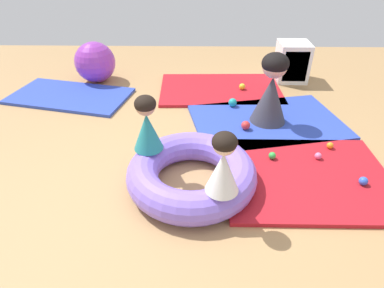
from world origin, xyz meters
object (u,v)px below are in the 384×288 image
Objects in this scene: play_ball_red at (246,125)px; play_ball_pink at (318,156)px; adult_seated at (272,90)px; play_ball_green at (272,156)px; play_ball_teal at (233,102)px; exercise_ball_large at (95,62)px; child_in_white at (223,164)px; inflatable_cushion at (192,173)px; play_ball_yellow at (242,87)px; storage_cube at (293,62)px; child_in_teal at (147,124)px; play_ball_blue at (363,181)px; play_ball_orange at (330,145)px.

play_ball_pink is at bearing -40.68° from play_ball_red.
play_ball_green is at bearing -173.74° from adult_seated.
exercise_ball_large is (-1.95, 0.88, 0.20)m from play_ball_teal.
inflatable_cushion is at bearing 78.21° from child_in_white.
play_ball_teal is 0.18× the size of exercise_ball_large.
storage_cube is at bearing 29.86° from play_ball_yellow.
child_in_teal is 5.12× the size of play_ball_red.
play_ball_green is at bearing 152.81° from play_ball_blue.
adult_seated reaches higher than storage_cube.
adult_seated is 8.06× the size of play_ball_red.
play_ball_blue is 0.13× the size of exercise_ball_large.
inflatable_cushion is 1.10m from play_ball_red.
play_ball_blue is 3.82m from exercise_ball_large.
play_ball_red reaches higher than play_ball_pink.
play_ball_orange is at bearing 17.10° from play_ball_green.
inflatable_cushion is 14.84× the size of play_ball_blue.
storage_cube reaches higher than play_ball_green.
play_ball_orange is at bearing -165.42° from child_in_teal.
play_ball_green is at bearing -162.90° from play_ball_orange.
inflatable_cushion is 0.58m from child_in_teal.
child_in_teal is 7.57× the size of play_ball_orange.
play_ball_red is 1.32m from play_ball_blue.
play_ball_pink is at bearing 0.89° from play_ball_green.
play_ball_teal is (-0.29, 1.13, 0.02)m from play_ball_green.
play_ball_teal is 1.24× the size of play_ball_yellow.
child_in_white is 1.64m from adult_seated.
exercise_ball_large is at bearing -178.32° from storage_cube.
exercise_ball_large is at bearing 74.75° from adult_seated.
exercise_ball_large is at bearing 138.09° from play_ball_green.
child_in_white reaches higher than exercise_ball_large.
play_ball_red is 1.30× the size of play_ball_blue.
play_ball_pink is at bearing -170.55° from child_in_teal.
exercise_ball_large is 1.04× the size of storage_cube.
play_ball_pink is (0.74, -1.12, -0.02)m from play_ball_teal.
play_ball_yellow is at bearing 116.94° from play_ball_orange.
inflatable_cushion is at bearing 179.84° from play_ball_blue.
play_ball_orange is (0.54, -0.58, -0.36)m from adult_seated.
child_in_white is 0.90× the size of storage_cube.
play_ball_red reaches higher than play_ball_blue.
play_ball_red is (0.35, 1.30, -0.43)m from child_in_white.
play_ball_yellow is at bearing 112.59° from play_ball_blue.
play_ball_red is at bearing 57.72° from inflatable_cushion.
play_ball_red is (-0.28, -0.21, -0.34)m from adult_seated.
child_in_teal is at bearing -168.27° from play_ball_orange.
inflatable_cushion is 1.46m from adult_seated.
exercise_ball_large is (-2.33, 1.24, -0.14)m from adult_seated.
inflatable_cushion reaches higher than play_ball_yellow.
play_ball_red is at bearing -94.27° from play_ball_yellow.
play_ball_yellow is (-0.11, 1.65, 0.01)m from play_ball_green.
inflatable_cushion is 2.22× the size of child_in_teal.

